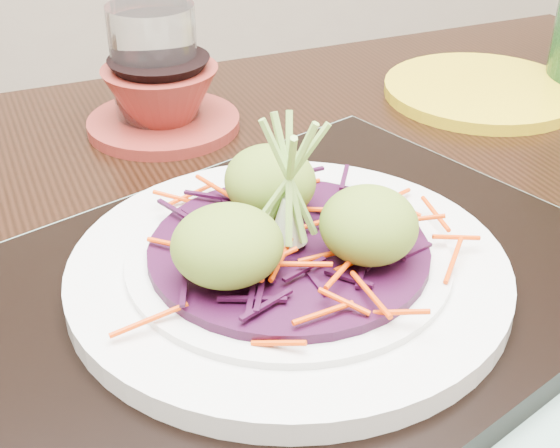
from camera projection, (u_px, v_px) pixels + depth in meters
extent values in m
cube|color=black|center=(248.00, 286.00, 0.55)|extent=(1.28, 0.94, 0.04)
cube|color=black|center=(500.00, 278.00, 1.19)|extent=(0.07, 0.07, 0.70)
cube|color=gray|center=(288.00, 307.00, 0.49)|extent=(0.59, 0.54, 0.00)
cube|color=black|center=(288.00, 292.00, 0.49)|extent=(0.51, 0.46, 0.02)
cylinder|color=silver|center=(288.00, 271.00, 0.48)|extent=(0.27, 0.27, 0.01)
cylinder|color=silver|center=(289.00, 258.00, 0.47)|extent=(0.20, 0.20, 0.01)
cylinder|color=#2E0924|center=(289.00, 250.00, 0.47)|extent=(0.17, 0.17, 0.01)
ellipsoid|color=olive|center=(228.00, 246.00, 0.43)|extent=(0.06, 0.06, 0.05)
ellipsoid|color=olive|center=(369.00, 226.00, 0.45)|extent=(0.06, 0.06, 0.05)
ellipsoid|color=olive|center=(270.00, 182.00, 0.49)|extent=(0.06, 0.06, 0.05)
cylinder|color=white|center=(155.00, 66.00, 0.71)|extent=(0.10, 0.10, 0.11)
cylinder|color=maroon|center=(164.00, 123.00, 0.73)|extent=(0.14, 0.14, 0.01)
cylinder|color=gold|center=(482.00, 90.00, 0.80)|extent=(0.23, 0.23, 0.01)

